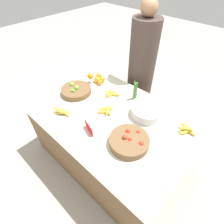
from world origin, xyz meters
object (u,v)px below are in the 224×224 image
Objects in this scene: lime_bowl at (76,91)px; vendor_person at (141,73)px; metal_bowl at (147,112)px; tomato_basket at (129,141)px; price_sign at (89,128)px.

lime_bowl is 0.89m from vendor_person.
metal_bowl is at bearing -50.08° from vendor_person.
tomato_basket is 0.22× the size of vendor_person.
vendor_person reaches higher than price_sign.
tomato_basket reaches higher than lime_bowl.
lime_bowl is 0.22× the size of vendor_person.
metal_bowl is at bearing 81.10° from price_sign.
tomato_basket reaches higher than metal_bowl.
lime_bowl is at bearing 170.28° from tomato_basket.
metal_bowl is 0.77m from vendor_person.
price_sign is at bearing -159.34° from tomato_basket.
vendor_person is at bearing 120.73° from tomato_basket.
vendor_person reaches higher than lime_bowl.
vendor_person is (-0.23, 1.12, -0.01)m from price_sign.
tomato_basket is at bearing 38.02° from price_sign.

